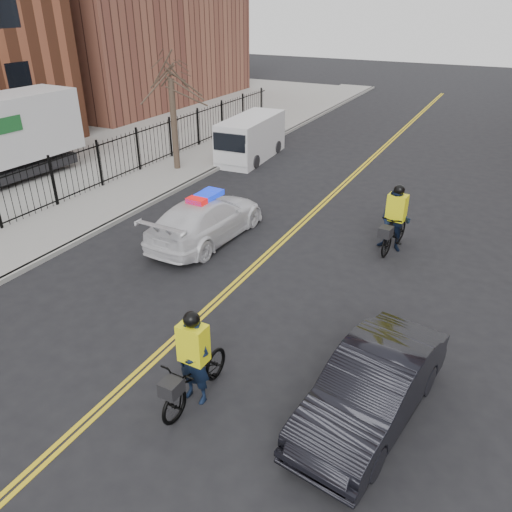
{
  "coord_description": "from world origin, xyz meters",
  "views": [
    {
      "loc": [
        6.17,
        -8.5,
        7.3
      ],
      "look_at": [
        0.87,
        1.73,
        1.3
      ],
      "focal_mm": 35.0,
      "sensor_mm": 36.0,
      "label": 1
    }
  ],
  "objects_px": {
    "cyclist_near": "(195,370)",
    "cargo_van": "(250,139)",
    "police_cruiser": "(206,219)",
    "cyclist_far": "(394,225)",
    "dark_sedan": "(372,388)"
  },
  "relations": [
    {
      "from": "police_cruiser",
      "to": "cargo_van",
      "type": "xyz_separation_m",
      "value": [
        -3.15,
        9.0,
        0.27
      ]
    },
    {
      "from": "dark_sedan",
      "to": "cyclist_near",
      "type": "distance_m",
      "value": 3.44
    },
    {
      "from": "dark_sedan",
      "to": "cyclist_near",
      "type": "relative_size",
      "value": 2.01
    },
    {
      "from": "police_cruiser",
      "to": "cyclist_near",
      "type": "bearing_deg",
      "value": 122.81
    },
    {
      "from": "cargo_van",
      "to": "cyclist_near",
      "type": "xyz_separation_m",
      "value": [
        7.04,
        -15.54,
        -0.27
      ]
    },
    {
      "from": "cargo_van",
      "to": "cyclist_far",
      "type": "relative_size",
      "value": 2.25
    },
    {
      "from": "police_cruiser",
      "to": "cyclist_near",
      "type": "distance_m",
      "value": 7.61
    },
    {
      "from": "cargo_van",
      "to": "cyclist_far",
      "type": "height_order",
      "value": "cyclist_far"
    },
    {
      "from": "cyclist_near",
      "to": "cyclist_far",
      "type": "relative_size",
      "value": 0.97
    },
    {
      "from": "cargo_van",
      "to": "dark_sedan",
      "type": "bearing_deg",
      "value": -58.29
    },
    {
      "from": "cargo_van",
      "to": "cyclist_far",
      "type": "xyz_separation_m",
      "value": [
        8.89,
        -6.92,
        -0.14
      ]
    },
    {
      "from": "police_cruiser",
      "to": "cyclist_far",
      "type": "xyz_separation_m",
      "value": [
        5.74,
        2.08,
        0.14
      ]
    },
    {
      "from": "cyclist_near",
      "to": "cargo_van",
      "type": "bearing_deg",
      "value": 115.81
    },
    {
      "from": "police_cruiser",
      "to": "cargo_van",
      "type": "relative_size",
      "value": 1.01
    },
    {
      "from": "dark_sedan",
      "to": "cyclist_near",
      "type": "xyz_separation_m",
      "value": [
        -3.25,
        -1.13,
        0.02
      ]
    }
  ]
}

